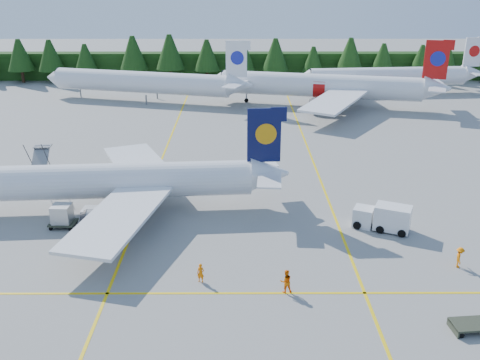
{
  "coord_description": "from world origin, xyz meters",
  "views": [
    {
      "loc": [
        -3.8,
        -41.35,
        23.34
      ],
      "look_at": [
        -3.64,
        9.18,
        3.5
      ],
      "focal_mm": 40.0,
      "sensor_mm": 36.0,
      "label": 1
    }
  ],
  "objects_px": {
    "airliner_navy": "(95,182)",
    "service_truck": "(382,217)",
    "airliner_red": "(316,86)",
    "airstairs": "(37,183)"
  },
  "relations": [
    {
      "from": "airliner_navy",
      "to": "service_truck",
      "type": "distance_m",
      "value": 28.91
    },
    {
      "from": "airliner_red",
      "to": "service_truck",
      "type": "relative_size",
      "value": 7.45
    },
    {
      "from": "airliner_navy",
      "to": "airstairs",
      "type": "xyz_separation_m",
      "value": [
        -8.19,
        5.48,
        -2.28
      ]
    },
    {
      "from": "airliner_red",
      "to": "service_truck",
      "type": "height_order",
      "value": "airliner_red"
    },
    {
      "from": "airliner_red",
      "to": "service_truck",
      "type": "xyz_separation_m",
      "value": [
        -0.38,
        -50.62,
        -2.45
      ]
    },
    {
      "from": "airstairs",
      "to": "service_truck",
      "type": "relative_size",
      "value": 1.15
    },
    {
      "from": "airliner_red",
      "to": "service_truck",
      "type": "bearing_deg",
      "value": -77.76
    },
    {
      "from": "airliner_navy",
      "to": "service_truck",
      "type": "height_order",
      "value": "airliner_navy"
    },
    {
      "from": "airliner_navy",
      "to": "airstairs",
      "type": "relative_size",
      "value": 5.64
    },
    {
      "from": "airliner_red",
      "to": "airstairs",
      "type": "height_order",
      "value": "airliner_red"
    }
  ]
}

